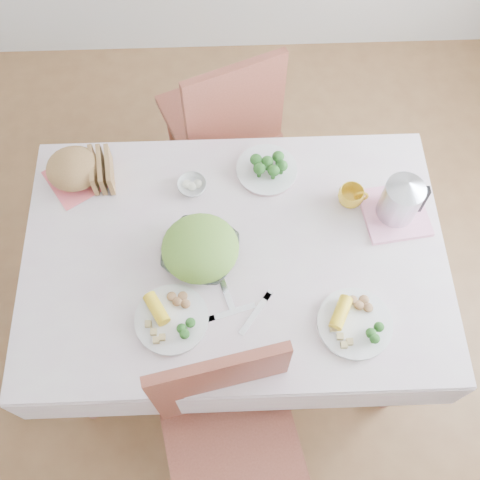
{
  "coord_description": "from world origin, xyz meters",
  "views": [
    {
      "loc": [
        -0.01,
        -0.87,
        2.55
      ],
      "look_at": [
        0.02,
        0.02,
        0.82
      ],
      "focal_mm": 42.0,
      "sensor_mm": 36.0,
      "label": 1
    }
  ],
  "objects_px": {
    "dining_table": "(235,293)",
    "salad_bowl": "(201,252)",
    "dinner_plate_right": "(355,324)",
    "chair_near": "(236,461)",
    "chair_far": "(218,121)",
    "electric_kettle": "(402,197)",
    "dinner_plate_left": "(172,320)",
    "yellow_mug": "(351,196)"
  },
  "relations": [
    {
      "from": "chair_near",
      "to": "dinner_plate_right",
      "type": "distance_m",
      "value": 0.64
    },
    {
      "from": "chair_near",
      "to": "dinner_plate_right",
      "type": "bearing_deg",
      "value": 31.1
    },
    {
      "from": "salad_bowl",
      "to": "electric_kettle",
      "type": "relative_size",
      "value": 1.29
    },
    {
      "from": "chair_far",
      "to": "salad_bowl",
      "type": "relative_size",
      "value": 3.97
    },
    {
      "from": "dinner_plate_right",
      "to": "electric_kettle",
      "type": "bearing_deg",
      "value": 64.31
    },
    {
      "from": "dining_table",
      "to": "dinner_plate_left",
      "type": "xyz_separation_m",
      "value": [
        -0.22,
        -0.24,
        0.4
      ]
    },
    {
      "from": "dinner_plate_left",
      "to": "dinner_plate_right",
      "type": "xyz_separation_m",
      "value": [
        0.61,
        -0.04,
        0.0
      ]
    },
    {
      "from": "dinner_plate_right",
      "to": "yellow_mug",
      "type": "xyz_separation_m",
      "value": [
        0.04,
        0.48,
        0.03
      ]
    },
    {
      "from": "dinner_plate_right",
      "to": "electric_kettle",
      "type": "height_order",
      "value": "electric_kettle"
    },
    {
      "from": "chair_near",
      "to": "salad_bowl",
      "type": "distance_m",
      "value": 0.74
    },
    {
      "from": "yellow_mug",
      "to": "chair_near",
      "type": "bearing_deg",
      "value": -117.71
    },
    {
      "from": "salad_bowl",
      "to": "yellow_mug",
      "type": "xyz_separation_m",
      "value": [
        0.55,
        0.2,
        0.01
      ]
    },
    {
      "from": "chair_near",
      "to": "electric_kettle",
      "type": "relative_size",
      "value": 5.15
    },
    {
      "from": "chair_far",
      "to": "yellow_mug",
      "type": "relative_size",
      "value": 10.53
    },
    {
      "from": "salad_bowl",
      "to": "dinner_plate_right",
      "type": "xyz_separation_m",
      "value": [
        0.51,
        -0.27,
        -0.02
      ]
    },
    {
      "from": "chair_far",
      "to": "dinner_plate_right",
      "type": "bearing_deg",
      "value": 89.51
    },
    {
      "from": "chair_far",
      "to": "dinner_plate_right",
      "type": "height_order",
      "value": "chair_far"
    },
    {
      "from": "chair_near",
      "to": "electric_kettle",
      "type": "bearing_deg",
      "value": 40.76
    },
    {
      "from": "electric_kettle",
      "to": "chair_far",
      "type": "bearing_deg",
      "value": 146.44
    },
    {
      "from": "dinner_plate_right",
      "to": "chair_far",
      "type": "bearing_deg",
      "value": 111.74
    },
    {
      "from": "chair_far",
      "to": "yellow_mug",
      "type": "xyz_separation_m",
      "value": [
        0.49,
        -0.64,
        0.33
      ]
    },
    {
      "from": "chair_near",
      "to": "yellow_mug",
      "type": "xyz_separation_m",
      "value": [
        0.45,
        0.86,
        0.33
      ]
    },
    {
      "from": "dining_table",
      "to": "chair_near",
      "type": "xyz_separation_m",
      "value": [
        -0.02,
        -0.66,
        0.09
      ]
    },
    {
      "from": "dinner_plate_left",
      "to": "chair_near",
      "type": "bearing_deg",
      "value": -64.45
    },
    {
      "from": "dining_table",
      "to": "salad_bowl",
      "type": "xyz_separation_m",
      "value": [
        -0.12,
        -0.01,
        0.42
      ]
    },
    {
      "from": "dining_table",
      "to": "yellow_mug",
      "type": "bearing_deg",
      "value": 24.31
    },
    {
      "from": "dining_table",
      "to": "chair_near",
      "type": "relative_size",
      "value": 1.39
    },
    {
      "from": "dinner_plate_right",
      "to": "electric_kettle",
      "type": "relative_size",
      "value": 1.28
    },
    {
      "from": "dinner_plate_right",
      "to": "salad_bowl",
      "type": "bearing_deg",
      "value": 151.87
    },
    {
      "from": "chair_far",
      "to": "salad_bowl",
      "type": "height_order",
      "value": "chair_far"
    },
    {
      "from": "dining_table",
      "to": "electric_kettle",
      "type": "relative_size",
      "value": 7.17
    },
    {
      "from": "dinner_plate_left",
      "to": "salad_bowl",
      "type": "bearing_deg",
      "value": 67.24
    },
    {
      "from": "dining_table",
      "to": "dinner_plate_left",
      "type": "distance_m",
      "value": 0.51
    },
    {
      "from": "electric_kettle",
      "to": "yellow_mug",
      "type": "bearing_deg",
      "value": 173.56
    },
    {
      "from": "chair_far",
      "to": "dinner_plate_left",
      "type": "height_order",
      "value": "chair_far"
    },
    {
      "from": "chair_near",
      "to": "chair_far",
      "type": "xyz_separation_m",
      "value": [
        -0.04,
        1.49,
        0.0
      ]
    },
    {
      "from": "chair_near",
      "to": "yellow_mug",
      "type": "height_order",
      "value": "chair_near"
    },
    {
      "from": "dining_table",
      "to": "dinner_plate_right",
      "type": "xyz_separation_m",
      "value": [
        0.39,
        -0.28,
        0.4
      ]
    },
    {
      "from": "chair_far",
      "to": "dining_table",
      "type": "bearing_deg",
      "value": 71.56
    },
    {
      "from": "chair_near",
      "to": "electric_kettle",
      "type": "xyz_separation_m",
      "value": [
        0.61,
        0.8,
        0.42
      ]
    },
    {
      "from": "dining_table",
      "to": "chair_near",
      "type": "distance_m",
      "value": 0.67
    },
    {
      "from": "dining_table",
      "to": "dinner_plate_left",
      "type": "bearing_deg",
      "value": -131.49
    }
  ]
}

